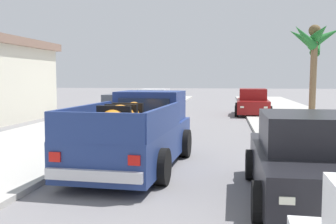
# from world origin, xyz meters

# --- Properties ---
(sidewalk_left) EXTENTS (4.84, 60.00, 0.12)m
(sidewalk_left) POSITION_xyz_m (-4.80, 12.00, 0.06)
(sidewalk_left) COLOR #B2AFA8
(sidewalk_left) RESTS_ON ground
(sidewalk_right) EXTENTS (4.84, 60.00, 0.12)m
(sidewalk_right) POSITION_xyz_m (4.80, 12.00, 0.06)
(sidewalk_right) COLOR #B2AFA8
(sidewalk_right) RESTS_ON ground
(curb_left) EXTENTS (0.16, 60.00, 0.10)m
(curb_left) POSITION_xyz_m (-3.78, 12.00, 0.05)
(curb_left) COLOR silver
(curb_left) RESTS_ON ground
(curb_right) EXTENTS (0.16, 60.00, 0.10)m
(curb_right) POSITION_xyz_m (3.78, 12.00, 0.05)
(curb_right) COLOR silver
(curb_right) RESTS_ON ground
(pickup_truck) EXTENTS (2.43, 5.31, 1.80)m
(pickup_truck) POSITION_xyz_m (-0.89, 6.94, 0.81)
(pickup_truck) COLOR navy
(pickup_truck) RESTS_ON ground
(car_left_near) EXTENTS (2.13, 4.31, 1.54)m
(car_left_near) POSITION_xyz_m (2.84, 21.15, 0.71)
(car_left_near) COLOR maroon
(car_left_near) RESTS_ON ground
(car_right_near) EXTENTS (2.07, 4.28, 1.54)m
(car_right_near) POSITION_xyz_m (2.70, 4.78, 0.71)
(car_right_near) COLOR black
(car_right_near) RESTS_ON ground
(car_right_mid) EXTENTS (2.19, 4.33, 1.54)m
(car_right_mid) POSITION_xyz_m (-2.53, 12.70, 0.71)
(car_right_mid) COLOR #474C56
(car_right_mid) RESTS_ON ground
(car_left_far) EXTENTS (2.08, 4.29, 1.54)m
(car_left_far) POSITION_xyz_m (-2.78, 19.86, 0.71)
(car_left_far) COLOR silver
(car_left_far) RESTS_ON ground
(palm_tree_left_fore) EXTENTS (3.15, 3.65, 5.16)m
(palm_tree_left_fore) POSITION_xyz_m (6.12, 20.85, 4.11)
(palm_tree_left_fore) COLOR brown
(palm_tree_left_fore) RESTS_ON ground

